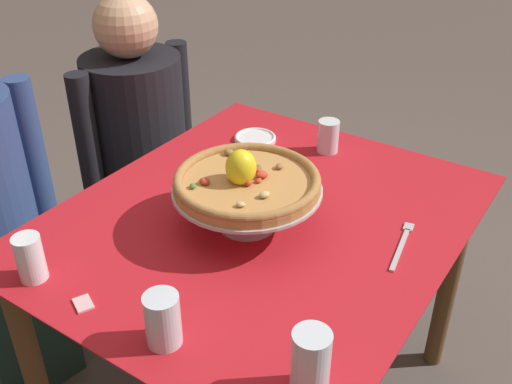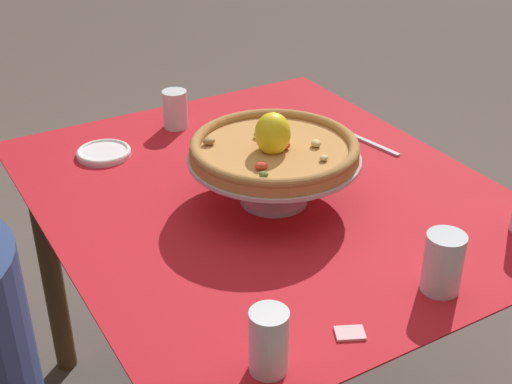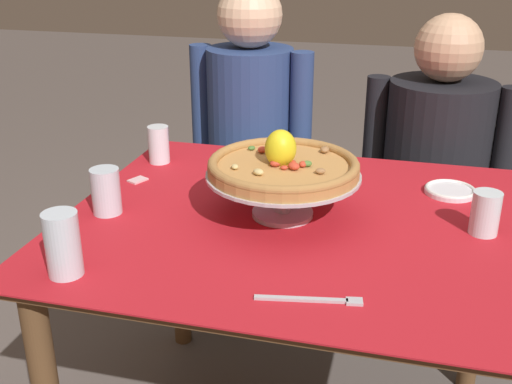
% 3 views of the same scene
% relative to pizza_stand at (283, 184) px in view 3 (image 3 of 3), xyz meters
% --- Properties ---
extents(dining_table, '(1.15, 0.98, 0.74)m').
position_rel_pizza_stand_xyz_m(dining_table, '(0.05, -0.01, -0.19)').
color(dining_table, brown).
rests_on(dining_table, ground).
extents(pizza_stand, '(0.38, 0.38, 0.11)m').
position_rel_pizza_stand_xyz_m(pizza_stand, '(0.00, 0.00, 0.00)').
color(pizza_stand, '#B7B7C1').
rests_on(pizza_stand, dining_table).
extents(pizza, '(0.37, 0.37, 0.11)m').
position_rel_pizza_stand_xyz_m(pizza, '(-0.00, 0.00, 0.05)').
color(pizza, '#BC8447').
rests_on(pizza, pizza_stand).
extents(water_glass_side_left, '(0.07, 0.07, 0.12)m').
position_rel_pizza_stand_xyz_m(water_glass_side_left, '(-0.43, -0.09, -0.03)').
color(water_glass_side_left, silver).
rests_on(water_glass_side_left, dining_table).
extents(water_glass_back_left, '(0.06, 0.06, 0.11)m').
position_rel_pizza_stand_xyz_m(water_glass_back_left, '(-0.45, 0.28, -0.03)').
color(water_glass_back_left, white).
rests_on(water_glass_back_left, dining_table).
extents(water_glass_side_right, '(0.07, 0.07, 0.10)m').
position_rel_pizza_stand_xyz_m(water_glass_side_right, '(0.47, 0.02, -0.04)').
color(water_glass_side_right, silver).
rests_on(water_glass_side_right, dining_table).
extents(water_glass_front_left, '(0.07, 0.07, 0.14)m').
position_rel_pizza_stand_xyz_m(water_glass_front_left, '(-0.37, -0.39, -0.02)').
color(water_glass_front_left, silver).
rests_on(water_glass_front_left, dining_table).
extents(side_plate, '(0.14, 0.14, 0.02)m').
position_rel_pizza_stand_xyz_m(side_plate, '(0.41, 0.25, -0.08)').
color(side_plate, white).
rests_on(side_plate, dining_table).
extents(dinner_fork, '(0.21, 0.05, 0.01)m').
position_rel_pizza_stand_xyz_m(dinner_fork, '(0.14, -0.37, -0.08)').
color(dinner_fork, '#B7B7C1').
rests_on(dinner_fork, dining_table).
extents(sugar_packet, '(0.05, 0.06, 0.00)m').
position_rel_pizza_stand_xyz_m(sugar_packet, '(-0.45, 0.12, -0.08)').
color(sugar_packet, beige).
rests_on(sugar_packet, dining_table).
extents(diner_left, '(0.47, 0.35, 1.24)m').
position_rel_pizza_stand_xyz_m(diner_left, '(-0.29, 0.75, -0.23)').
color(diner_left, '#1E3833').
rests_on(diner_left, ground).
extents(diner_right, '(0.51, 0.40, 1.15)m').
position_rel_pizza_stand_xyz_m(diner_right, '(0.38, 0.76, -0.26)').
color(diner_right, '#1E3833').
rests_on(diner_right, ground).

